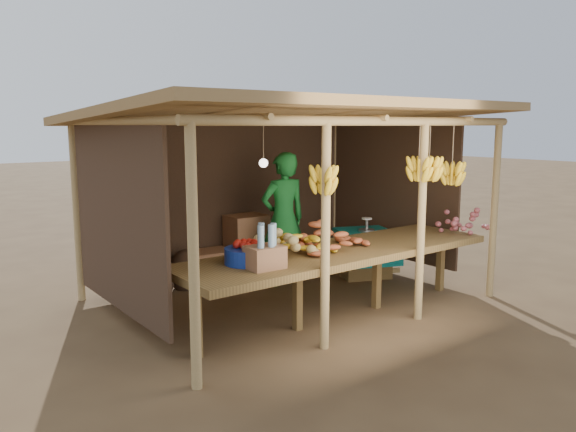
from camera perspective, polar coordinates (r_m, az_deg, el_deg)
ground at (r=7.17m, az=-0.00°, el=-8.31°), size 60.00×60.00×0.00m
stall_structure at (r=6.82m, az=0.57°, el=7.16°), size 4.70×3.50×2.43m
counter at (r=6.28m, az=5.29°, el=-3.91°), size 3.90×1.05×0.80m
potato_heap at (r=5.72m, az=-1.63°, el=-2.67°), size 1.00×0.70×0.36m
sweet_potato_heap at (r=6.24m, az=4.28°, el=-1.74°), size 0.93×0.58×0.36m
onion_heap at (r=7.47m, az=17.55°, el=-0.33°), size 0.80×0.52×0.35m
banana_pile at (r=6.00m, az=1.26°, el=-2.17°), size 0.66×0.41×0.35m
tomato_basin at (r=5.59m, az=-4.16°, el=-3.86°), size 0.46×0.46×0.24m
bottle_box at (r=5.38m, az=-2.39°, el=-3.59°), size 0.35×0.28×0.44m
vendor at (r=7.58m, az=-0.47°, el=-0.32°), size 0.71×0.52×1.81m
tarp_crate at (r=8.16m, az=7.69°, el=-3.59°), size 0.93×0.87×0.88m
carton_stack at (r=8.01m, az=-5.41°, el=-3.63°), size 1.18×0.49×0.87m
burlap_sacks at (r=7.56m, az=-11.71°, el=-5.46°), size 0.88×0.46×0.62m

